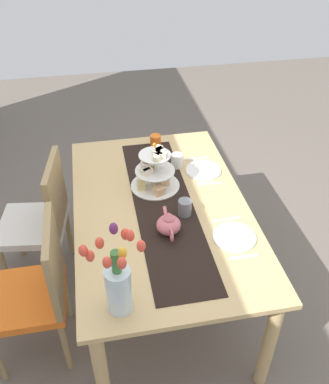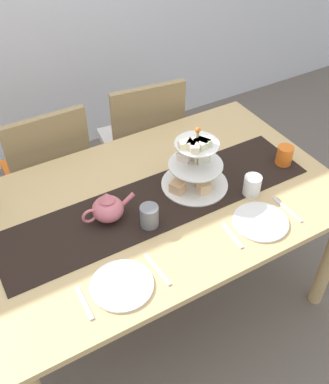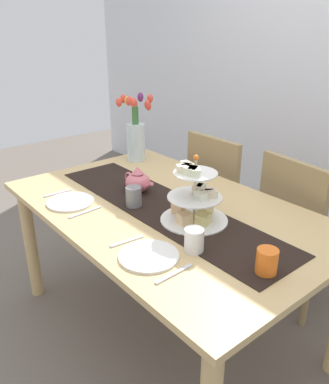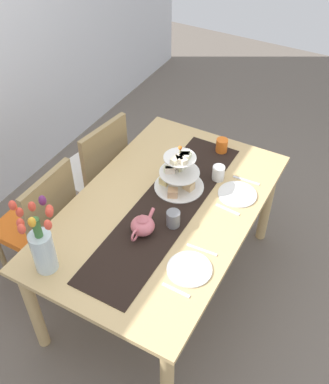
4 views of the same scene
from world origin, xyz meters
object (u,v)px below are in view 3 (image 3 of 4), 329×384
Objects in this scene: fork_left at (58,193)px; mug_orange at (267,262)px; dinner_plate_right at (149,256)px; mug_white_text at (194,240)px; fork_right at (127,241)px; teapot at (138,181)px; tiered_cake_stand at (195,199)px; knife_right at (174,274)px; mug_grey at (134,196)px; chair_right at (301,227)px; tulip_vase at (136,134)px; dinner_plate_left at (71,202)px; chair_left at (223,194)px; dining_table at (166,224)px; knife_left at (85,212)px.

mug_orange is at bearing 12.78° from fork_left.
mug_white_text is at bearing 64.44° from dinner_plate_right.
fork_left is 1.58× the size of mug_orange.
teapot is at bearing 139.04° from fork_right.
teapot is 0.88m from mug_orange.
tiered_cake_stand is at bearing 136.48° from mug_white_text.
tiered_cake_stand is 1.79× the size of knife_right.
chair_right is at bearing 64.20° from mug_grey.
tulip_vase is 1.90× the size of dinner_plate_right.
tulip_vase reaches higher than mug_white_text.
mug_orange reaches higher than fork_right.
mug_orange is at bearing 2.89° from mug_grey.
tiered_cake_stand is 0.46m from mug_orange.
fork_left is at bearing 180.00° from fork_right.
dinner_plate_left is at bearing 180.00° from dinner_plate_right.
tiered_cake_stand is 0.69× the size of tulip_vase.
tiered_cake_stand is 1.32× the size of dinner_plate_right.
mug_grey reaches higher than mug_orange.
tulip_vase is at bearing -132.18° from chair_left.
mug_grey is at bearing 151.62° from dinner_plate_right.
dining_table is 16.90× the size of mug_grey.
chair_left is at bearing 124.42° from knife_right.
mug_white_text reaches higher than fork_left.
dinner_plate_left is (-0.10, -0.33, -0.05)m from teapot.
tiered_cake_stand reaches higher than mug_white_text.
mug_grey is (-0.40, 0.22, 0.05)m from dinner_plate_right.
knife_right is at bearing 0.00° from dinner_plate_right.
dining_table is 16.90× the size of mug_white_text.
mug_white_text is at bearing -160.56° from mug_orange.
knife_right is (0.14, 0.00, -0.00)m from dinner_plate_right.
fork_right is at bearing 180.00° from dinner_plate_right.
tiered_cake_stand is at bearing 169.66° from mug_orange.
dining_table is 0.28m from tiered_cake_stand.
fork_left and knife_left have the same top height.
fork_right is at bearing -37.89° from tulip_vase.
knife_left is at bearing 0.00° from dinner_plate_left.
chair_left is 2.99× the size of tiered_cake_stand.
fork_left is at bearing -167.22° from mug_orange.
mug_orange reaches higher than knife_left.
tiered_cake_stand reaches higher than teapot.
dinner_plate_right is at bearing -47.96° from dining_table.
mug_white_text reaches higher than knife_left.
mug_grey is at bearing 29.92° from fork_left.
mug_orange is (1.12, 0.25, 0.04)m from fork_left.
chair_right is 1.09m from dinner_plate_right.
mug_white_text is 1.00× the size of mug_orange.
dinner_plate_right is 0.15m from fork_right.
chair_left is 3.96× the size of dinner_plate_left.
tulip_vase reaches higher than dining_table.
chair_left is at bearing 79.47° from fork_left.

